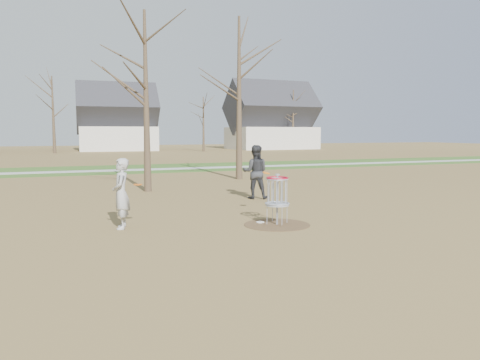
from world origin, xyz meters
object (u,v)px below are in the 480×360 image
at_px(disc_golf_basket, 277,191).
at_px(player_standing, 121,194).
at_px(player_throwing, 255,172).
at_px(disc_grounded, 260,222).

bearing_deg(disc_golf_basket, player_standing, 165.57).
relative_size(player_standing, disc_golf_basket, 1.36).
relative_size(player_throwing, disc_grounded, 9.20).
distance_m(player_standing, player_throwing, 6.63).
bearing_deg(player_standing, disc_golf_basket, 85.05).
height_order(disc_grounded, disc_golf_basket, disc_golf_basket).
distance_m(player_standing, disc_golf_basket, 4.12).
bearing_deg(player_throwing, disc_grounded, 93.30).
xyz_separation_m(player_throwing, disc_golf_basket, (-1.41, -4.86, -0.10)).
distance_m(player_throwing, disc_golf_basket, 5.06).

